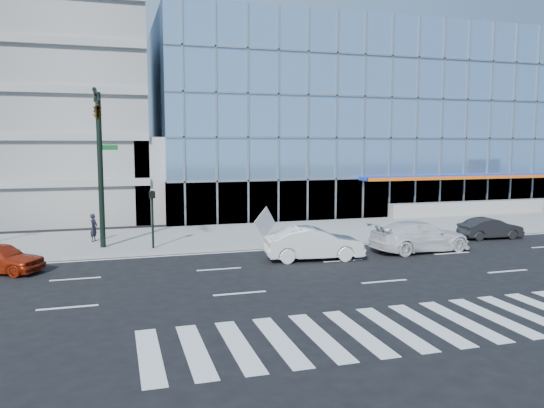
{
  "coord_description": "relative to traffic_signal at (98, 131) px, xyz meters",
  "views": [
    {
      "loc": [
        -10.35,
        -22.73,
        5.53
      ],
      "look_at": [
        -2.65,
        3.0,
        2.48
      ],
      "focal_mm": 35.0,
      "sensor_mm": 36.0,
      "label": 1
    }
  ],
  "objects": [
    {
      "name": "theatre_building",
      "position": [
        25.0,
        21.43,
        1.34
      ],
      "size": [
        42.0,
        26.0,
        15.0
      ],
      "primitive_type": "cube",
      "color": "#7EA9D2",
      "rests_on": "ground"
    },
    {
      "name": "pedestrian",
      "position": [
        -0.5,
        3.33,
        -5.24
      ],
      "size": [
        0.56,
        0.66,
        1.54
      ],
      "primitive_type": "imported",
      "rotation": [
        0.0,
        0.0,
        1.17
      ],
      "color": "black",
      "rests_on": "sidewalk"
    },
    {
      "name": "ramp_block",
      "position": [
        5.0,
        13.43,
        -3.16
      ],
      "size": [
        6.0,
        8.0,
        6.0
      ],
      "primitive_type": "cube",
      "color": "gray",
      "rests_on": "ground"
    },
    {
      "name": "white_suv",
      "position": [
        15.74,
        -3.61,
        -5.38
      ],
      "size": [
        5.5,
        2.52,
        1.56
      ],
      "primitive_type": "imported",
      "rotation": [
        0.0,
        0.0,
        1.63
      ],
      "color": "silver",
      "rests_on": "ground"
    },
    {
      "name": "traffic_signal",
      "position": [
        0.0,
        0.0,
        0.0
      ],
      "size": [
        1.14,
        5.74,
        8.0
      ],
      "color": "black",
      "rests_on": "sidewalk"
    },
    {
      "name": "ground",
      "position": [
        11.0,
        -4.57,
        -6.16
      ],
      "size": [
        160.0,
        160.0,
        0.0
      ],
      "primitive_type": "plane",
      "color": "black",
      "rests_on": "ground"
    },
    {
      "name": "dark_sedan",
      "position": [
        21.74,
        -1.57,
        -5.55
      ],
      "size": [
        3.77,
        1.5,
        1.22
      ],
      "primitive_type": "imported",
      "rotation": [
        0.0,
        0.0,
        1.51
      ],
      "color": "black",
      "rests_on": "ground"
    },
    {
      "name": "tilted_panel",
      "position": [
        8.85,
        1.52,
        -5.1
      ],
      "size": [
        1.55,
        1.06,
        1.82
      ],
      "primitive_type": "cube",
      "rotation": [
        0.0,
        0.92,
        0.59
      ],
      "color": "#A3A3A3",
      "rests_on": "sidewalk"
    },
    {
      "name": "sidewalk",
      "position": [
        11.0,
        3.43,
        -6.09
      ],
      "size": [
        120.0,
        8.0,
        0.15
      ],
      "primitive_type": "cube",
      "color": "gray",
      "rests_on": "ground"
    },
    {
      "name": "ped_signal_post",
      "position": [
        2.5,
        0.37,
        -4.02
      ],
      "size": [
        0.3,
        0.33,
        3.0
      ],
      "color": "black",
      "rests_on": "sidewalk"
    },
    {
      "name": "white_sedan",
      "position": [
        9.74,
        -3.9,
        -5.39
      ],
      "size": [
        4.89,
        2.18,
        1.56
      ],
      "primitive_type": "imported",
      "rotation": [
        0.0,
        0.0,
        1.46
      ],
      "color": "silver",
      "rests_on": "ground"
    }
  ]
}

